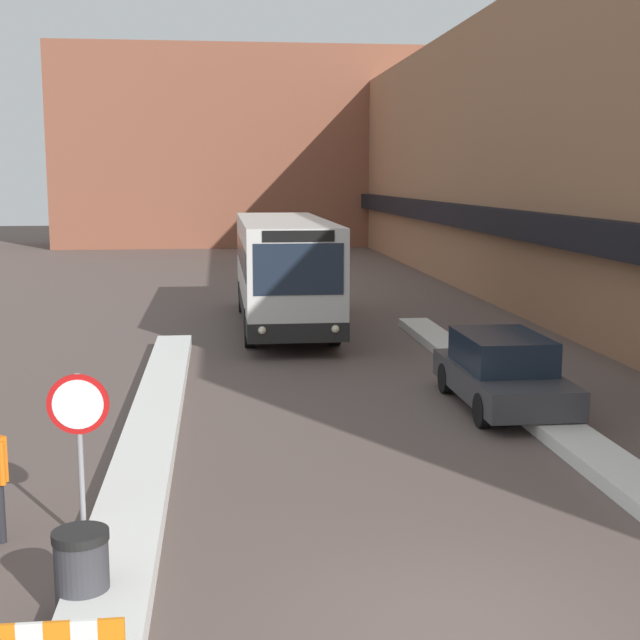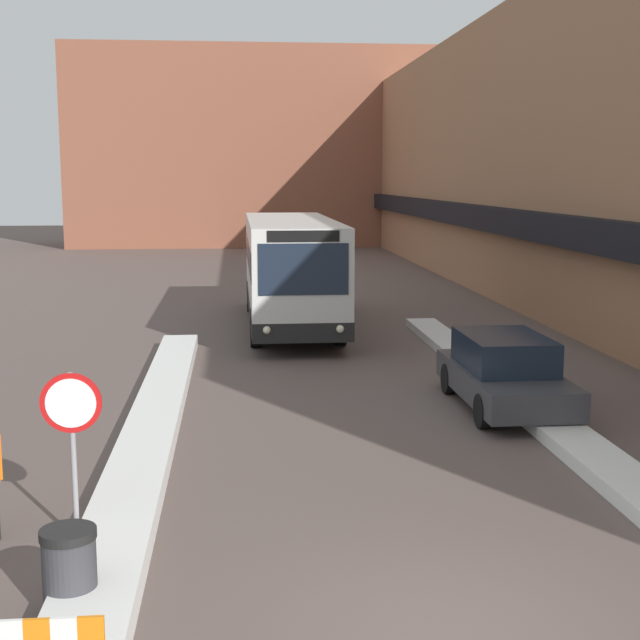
{
  "view_description": "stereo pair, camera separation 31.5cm",
  "coord_description": "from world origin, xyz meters",
  "px_view_note": "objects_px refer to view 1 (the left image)",
  "views": [
    {
      "loc": [
        -2.39,
        -8.16,
        4.55
      ],
      "look_at": [
        -0.57,
        7.66,
        2.0
      ],
      "focal_mm": 50.0,
      "sensor_mm": 36.0,
      "label": 1
    },
    {
      "loc": [
        -2.07,
        -8.2,
        4.55
      ],
      "look_at": [
        -0.57,
        7.66,
        2.0
      ],
      "focal_mm": 50.0,
      "sensor_mm": 36.0,
      "label": 2
    }
  ],
  "objects_px": {
    "stop_sign": "(79,422)",
    "trash_bin": "(82,574)",
    "city_bus": "(283,269)",
    "parked_car_front": "(502,371)"
  },
  "relations": [
    {
      "from": "city_bus",
      "to": "trash_bin",
      "type": "distance_m",
      "value": 18.47
    },
    {
      "from": "trash_bin",
      "to": "parked_car_front",
      "type": "bearing_deg",
      "value": 48.19
    },
    {
      "from": "parked_car_front",
      "to": "stop_sign",
      "type": "relative_size",
      "value": 1.98
    },
    {
      "from": "parked_car_front",
      "to": "stop_sign",
      "type": "height_order",
      "value": "stop_sign"
    },
    {
      "from": "stop_sign",
      "to": "trash_bin",
      "type": "distance_m",
      "value": 2.28
    },
    {
      "from": "stop_sign",
      "to": "trash_bin",
      "type": "height_order",
      "value": "stop_sign"
    },
    {
      "from": "city_bus",
      "to": "trash_bin",
      "type": "height_order",
      "value": "city_bus"
    },
    {
      "from": "city_bus",
      "to": "stop_sign",
      "type": "xyz_separation_m",
      "value": [
        -3.72,
        -16.11,
        -0.22
      ]
    },
    {
      "from": "stop_sign",
      "to": "trash_bin",
      "type": "xyz_separation_m",
      "value": [
        0.28,
        -1.98,
        -1.09
      ]
    },
    {
      "from": "city_bus",
      "to": "parked_car_front",
      "type": "height_order",
      "value": "city_bus"
    }
  ]
}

